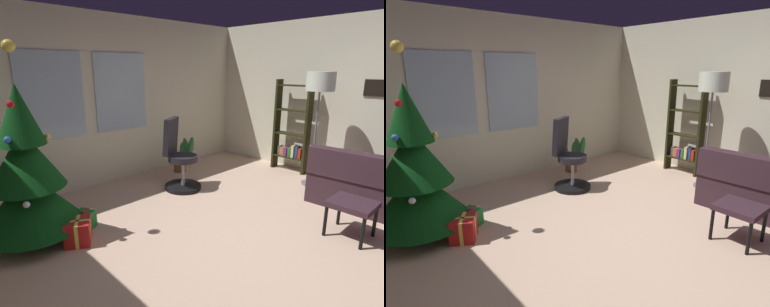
# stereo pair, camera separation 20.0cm
# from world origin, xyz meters

# --- Properties ---
(ground_plane) EXTENTS (5.45, 5.69, 0.10)m
(ground_plane) POSITION_xyz_m (0.00, 0.00, -0.05)
(ground_plane) COLOR beige
(wall_back_with_windows) EXTENTS (5.45, 0.12, 2.61)m
(wall_back_with_windows) POSITION_xyz_m (-0.02, 2.89, 1.31)
(wall_back_with_windows) COLOR #E9E4C5
(wall_back_with_windows) RESTS_ON ground_plane
(wall_right_with_frames) EXTENTS (0.12, 5.69, 2.61)m
(wall_right_with_frames) POSITION_xyz_m (2.77, -0.00, 1.31)
(wall_right_with_frames) COLOR #E9E4C5
(wall_right_with_frames) RESTS_ON ground_plane
(footstool) EXTENTS (0.44, 0.44, 0.41)m
(footstool) POSITION_xyz_m (0.87, -0.57, 0.36)
(footstool) COLOR #352129
(footstool) RESTS_ON ground_plane
(holiday_tree) EXTENTS (1.06, 1.06, 2.07)m
(holiday_tree) POSITION_xyz_m (-1.68, 1.76, 0.70)
(holiday_tree) COLOR #4C331E
(holiday_tree) RESTS_ON ground_plane
(gift_box_red) EXTENTS (0.36, 0.36, 0.26)m
(gift_box_red) POSITION_xyz_m (-1.37, 1.36, 0.13)
(gift_box_red) COLOR red
(gift_box_red) RESTS_ON ground_plane
(gift_box_green) EXTENTS (0.33, 0.30, 0.22)m
(gift_box_green) POSITION_xyz_m (-1.21, 1.60, 0.10)
(gift_box_green) COLOR #1E722D
(gift_box_green) RESTS_ON ground_plane
(office_chair) EXTENTS (0.57, 0.59, 1.10)m
(office_chair) POSITION_xyz_m (0.46, 1.81, 0.43)
(office_chair) COLOR black
(office_chair) RESTS_ON ground_plane
(bookshelf) EXTENTS (0.18, 0.64, 1.62)m
(bookshelf) POSITION_xyz_m (2.51, 1.11, 0.72)
(bookshelf) COLOR black
(bookshelf) RESTS_ON ground_plane
(floor_lamp) EXTENTS (0.41, 0.41, 1.76)m
(floor_lamp) POSITION_xyz_m (2.09, 0.48, 1.52)
(floor_lamp) COLOR slate
(floor_lamp) RESTS_ON ground_plane
(potted_plant) EXTENTS (0.46, 0.36, 0.66)m
(potted_plant) POSITION_xyz_m (1.02, 2.37, 0.29)
(potted_plant) COLOR brown
(potted_plant) RESTS_ON ground_plane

